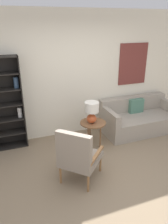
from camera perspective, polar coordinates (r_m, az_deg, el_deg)
name	(u,v)px	position (r m, az deg, el deg)	size (l,w,h in m)	color
ground_plane	(111,186)	(3.72, 6.99, -18.72)	(14.00, 14.00, 0.00)	#847056
wall_back	(72,76)	(4.81, -3.22, 9.43)	(6.40, 0.08, 2.70)	silver
armchair	(78,155)	(3.48, -1.66, -11.13)	(0.85, 0.85, 0.96)	olive
couch	(138,119)	(5.40, 13.96, -1.70)	(1.75, 0.88, 0.75)	#9E9384
side_table	(93,125)	(4.41, 2.36, -3.43)	(0.52, 0.52, 0.58)	brown
table_lamp	(92,111)	(4.25, 2.03, 0.37)	(0.28, 0.28, 0.44)	#C65128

